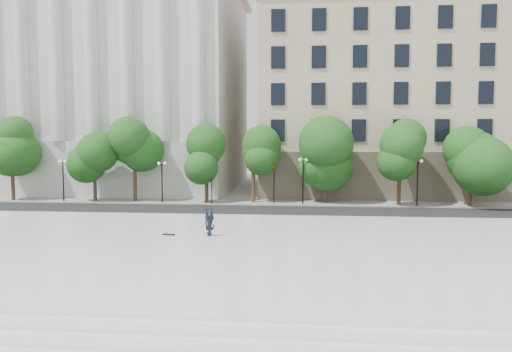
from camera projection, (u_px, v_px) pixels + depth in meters
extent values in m
plane|color=#B5B4AB|center=(173.00, 266.00, 25.19)|extent=(160.00, 160.00, 0.00)
cube|color=white|center=(187.00, 249.00, 28.15)|extent=(44.00, 22.00, 0.45)
cube|color=black|center=(227.00, 212.00, 43.05)|extent=(60.00, 8.00, 0.02)
cube|color=#A1A095|center=(236.00, 202.00, 49.00)|extent=(60.00, 4.00, 0.12)
cube|color=beige|center=(121.00, 90.00, 64.44)|extent=(30.00, 26.00, 25.00)
cube|color=beige|center=(413.00, 104.00, 61.20)|extent=(36.00, 26.00, 21.00)
cube|color=#A54235|center=(416.00, 5.00, 60.24)|extent=(34.00, 24.00, 1.40)
cylinder|color=black|center=(212.00, 187.00, 47.37)|extent=(0.10, 0.10, 3.50)
imported|color=black|center=(212.00, 165.00, 47.20)|extent=(0.75, 1.76, 0.69)
cylinder|color=black|center=(274.00, 187.00, 46.83)|extent=(0.10, 0.10, 3.50)
imported|color=black|center=(274.00, 165.00, 46.66)|extent=(0.94, 1.64, 0.66)
imported|color=black|center=(210.00, 232.00, 30.55)|extent=(0.77, 1.79, 0.47)
cube|color=black|center=(169.00, 234.00, 30.84)|extent=(0.77, 0.28, 0.08)
cube|color=white|center=(108.00, 328.00, 16.74)|extent=(44.00, 1.00, 0.30)
cube|color=white|center=(96.00, 342.00, 15.76)|extent=(44.00, 1.00, 0.15)
cylinder|color=#382619|center=(13.00, 186.00, 50.02)|extent=(0.36, 0.36, 3.10)
sphere|color=#1F4814|center=(11.00, 144.00, 49.68)|extent=(3.99, 3.99, 3.99)
cylinder|color=#382619|center=(95.00, 190.00, 49.56)|extent=(0.36, 0.36, 2.44)
sphere|color=#1F4814|center=(94.00, 156.00, 49.29)|extent=(3.56, 3.56, 3.56)
cylinder|color=#382619|center=(135.00, 186.00, 49.31)|extent=(0.36, 0.36, 3.20)
sphere|color=#1F4814|center=(134.00, 142.00, 48.96)|extent=(3.98, 3.98, 3.98)
cylinder|color=#382619|center=(207.00, 191.00, 48.49)|extent=(0.36, 0.36, 2.45)
sphere|color=#1F4814|center=(206.00, 157.00, 48.22)|extent=(3.42, 3.42, 3.42)
cylinder|color=#382619|center=(253.00, 187.00, 48.61)|extent=(0.36, 0.36, 3.08)
sphere|color=#1F4814|center=(253.00, 145.00, 48.27)|extent=(3.62, 3.62, 3.62)
cylinder|color=#382619|center=(325.00, 191.00, 48.18)|extent=(0.36, 0.36, 2.50)
sphere|color=#1F4814|center=(326.00, 156.00, 47.90)|extent=(4.58, 4.58, 4.58)
cylinder|color=#382619|center=(399.00, 193.00, 46.39)|extent=(0.36, 0.36, 2.50)
sphere|color=#1F4814|center=(400.00, 157.00, 46.12)|extent=(3.74, 3.74, 3.74)
cylinder|color=#382619|center=(470.00, 192.00, 45.91)|extent=(0.36, 0.36, 2.76)
sphere|color=#1F4814|center=(471.00, 152.00, 45.60)|extent=(4.49, 4.49, 4.49)
cylinder|color=black|center=(63.00, 182.00, 49.02)|extent=(0.12, 0.12, 3.97)
cube|color=black|center=(63.00, 162.00, 48.86)|extent=(0.60, 0.06, 0.06)
sphere|color=white|center=(60.00, 161.00, 48.88)|extent=(0.28, 0.28, 0.28)
sphere|color=white|center=(66.00, 161.00, 48.82)|extent=(0.28, 0.28, 0.28)
cylinder|color=black|center=(162.00, 184.00, 48.11)|extent=(0.12, 0.12, 3.82)
cube|color=black|center=(162.00, 164.00, 47.95)|extent=(0.60, 0.06, 0.06)
sphere|color=white|center=(159.00, 163.00, 47.97)|extent=(0.28, 0.28, 0.28)
sphere|color=white|center=(165.00, 163.00, 47.92)|extent=(0.28, 0.28, 0.28)
cylinder|color=black|center=(303.00, 183.00, 46.84)|extent=(0.12, 0.12, 4.25)
cube|color=black|center=(303.00, 161.00, 46.67)|extent=(0.60, 0.06, 0.06)
sphere|color=white|center=(300.00, 160.00, 46.69)|extent=(0.28, 0.28, 0.28)
sphere|color=white|center=(306.00, 160.00, 46.63)|extent=(0.28, 0.28, 0.28)
cylinder|color=black|center=(417.00, 185.00, 45.88)|extent=(0.12, 0.12, 4.17)
cube|color=black|center=(418.00, 162.00, 45.71)|extent=(0.60, 0.06, 0.06)
sphere|color=white|center=(415.00, 161.00, 45.73)|extent=(0.28, 0.28, 0.28)
sphere|color=white|center=(421.00, 161.00, 45.67)|extent=(0.28, 0.28, 0.28)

